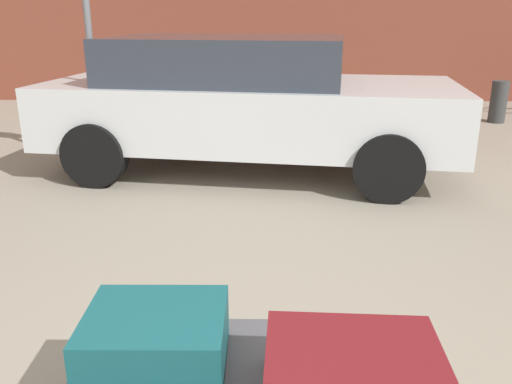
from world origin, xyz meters
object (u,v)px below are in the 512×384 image
object	(u,v)px
suitcase_teal_rear_right	(156,340)
bollard_kerb_near	(406,102)
no_parking_sign	(88,23)
parked_car	(245,100)
suitcase_maroon_center	(352,374)
bollard_kerb_mid	(498,102)

from	to	relation	value
suitcase_teal_rear_right	bollard_kerb_near	world-z (taller)	bollard_kerb_near
bollard_kerb_near	no_parking_sign	size ratio (longest dim) A/B	0.26
suitcase_teal_rear_right	bollard_kerb_near	size ratio (longest dim) A/B	0.83
bollard_kerb_near	parked_car	bearing A→B (deg)	-131.79
suitcase_maroon_center	parked_car	xyz separation A→B (m)	(-0.54, 4.18, 0.31)
suitcase_teal_rear_right	no_parking_sign	distance (m)	4.29
suitcase_teal_rear_right	suitcase_maroon_center	distance (m)	0.75
parked_car	bollard_kerb_near	xyz separation A→B (m)	(2.44, 2.73, -0.44)
suitcase_maroon_center	parked_car	bearing A→B (deg)	99.86
suitcase_maroon_center	bollard_kerb_mid	bearing A→B (deg)	66.71
suitcase_maroon_center	bollard_kerb_near	bearing A→B (deg)	77.15
bollard_kerb_near	no_parking_sign	xyz separation A→B (m)	(-4.03, -2.81, 1.23)
parked_car	no_parking_sign	distance (m)	1.78
suitcase_teal_rear_right	bollard_kerb_near	xyz separation A→B (m)	(2.63, 6.72, -0.13)
bollard_kerb_near	bollard_kerb_mid	bearing A→B (deg)	0.00
bollard_kerb_mid	parked_car	bearing A→B (deg)	-144.89
parked_car	bollard_kerb_mid	distance (m)	4.76
parked_car	suitcase_teal_rear_right	bearing A→B (deg)	-92.77
bollard_kerb_near	suitcase_maroon_center	bearing A→B (deg)	-105.40
suitcase_teal_rear_right	bollard_kerb_mid	xyz separation A→B (m)	(4.07, 6.72, -0.13)
suitcase_maroon_center	bollard_kerb_near	world-z (taller)	bollard_kerb_near
bollard_kerb_mid	no_parking_sign	world-z (taller)	no_parking_sign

